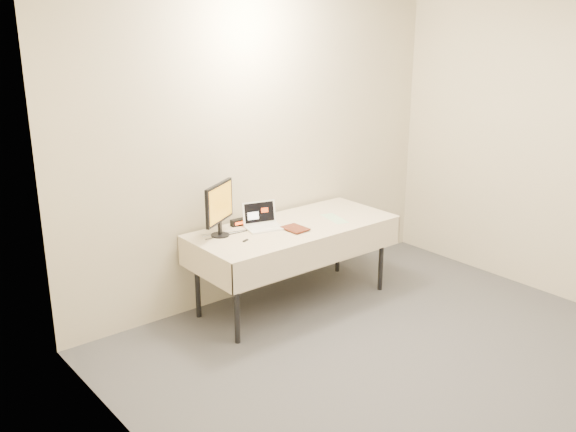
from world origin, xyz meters
TOP-DOWN VIEW (x-y plane):
  - ground at (0.00, 0.00)m, footprint 5.00×5.00m
  - back_wall at (0.00, 2.50)m, footprint 4.00×0.10m
  - table at (0.00, 2.05)m, footprint 1.86×0.81m
  - laptop at (-0.24, 2.18)m, footprint 0.36×0.33m
  - monitor at (-0.65, 2.22)m, footprint 0.39×0.24m
  - book at (-0.15, 1.94)m, footprint 0.16×0.03m
  - alarm_clock at (-0.38, 2.35)m, footprint 0.14×0.07m
  - clicker at (-0.05, 1.98)m, footprint 0.07×0.09m
  - paper_form at (0.41, 1.97)m, footprint 0.19×0.34m
  - usb_dongle at (-0.56, 1.98)m, footprint 0.06×0.04m

SIDE VIEW (x-z plane):
  - ground at x=0.00m, z-range 0.00..0.00m
  - table at x=0.00m, z-range 0.31..1.05m
  - paper_form at x=0.41m, z-range 0.74..0.74m
  - usb_dongle at x=-0.56m, z-range 0.74..0.75m
  - clicker at x=-0.05m, z-range 0.74..0.76m
  - alarm_clock at x=-0.38m, z-range 0.74..0.80m
  - laptop at x=-0.24m, z-range 0.68..0.90m
  - book at x=-0.15m, z-range 0.74..0.96m
  - monitor at x=-0.65m, z-range 0.78..1.23m
  - back_wall at x=0.00m, z-range 0.00..2.70m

